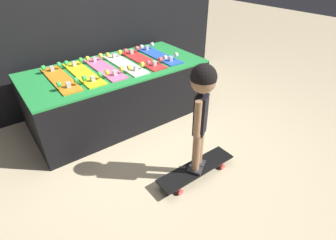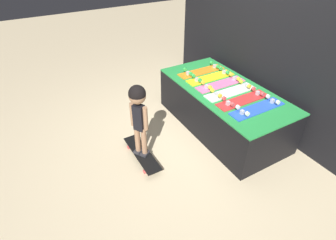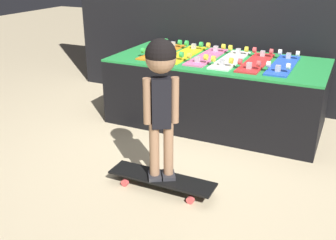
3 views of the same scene
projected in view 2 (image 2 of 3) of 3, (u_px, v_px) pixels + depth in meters
The scene contains 11 objects.
ground_plane at pixel (183, 139), 3.73m from camera, with size 16.00×16.00×0.00m, color beige.
back_wall at pixel (268, 37), 3.51m from camera, with size 3.94×0.10×2.50m.
display_rack at pixel (222, 108), 3.80m from camera, with size 1.97×0.96×0.64m.
skateboard_orange_on_rack at pixel (201, 71), 4.03m from camera, with size 0.19×0.76×0.09m.
skateboard_yellow_on_rack at pixel (211, 77), 3.86m from camera, with size 0.19×0.76×0.09m.
skateboard_pink_on_rack at pixel (221, 84), 3.69m from camera, with size 0.19×0.76×0.09m.
skateboard_white_on_rack at pixel (231, 91), 3.52m from camera, with size 0.19×0.76×0.09m.
skateboard_red_on_rack at pixel (243, 99), 3.35m from camera, with size 0.19×0.76×0.09m.
skateboard_blue_on_rack at pixel (257, 108), 3.19m from camera, with size 0.19×0.76×0.09m.
skateboard_on_floor at pixel (142, 154), 3.37m from camera, with size 0.77×0.19×0.09m.
child at pixel (138, 109), 2.96m from camera, with size 0.22×0.20×0.97m.
Camera 2 is at (2.38, -1.60, 2.41)m, focal length 28.00 mm.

